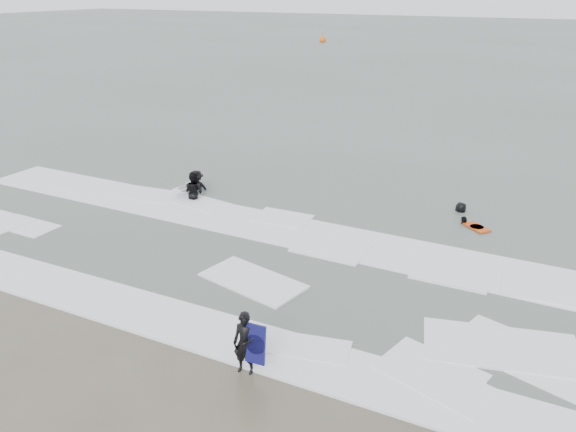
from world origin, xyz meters
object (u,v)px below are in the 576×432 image
at_px(surfer_right_near, 464,225).
at_px(buoy, 323,40).
at_px(surfer_breaker, 197,191).
at_px(surfer_right_far, 460,213).
at_px(surfer_wading, 194,200).
at_px(surfer_centre, 246,371).

distance_m(surfer_right_near, buoy, 72.02).
bearing_deg(buoy, surfer_right_near, -61.95).
height_order(surfer_breaker, surfer_right_far, surfer_breaker).
bearing_deg(surfer_right_far, surfer_wading, -34.63).
distance_m(surfer_wading, surfer_right_near, 10.82).
bearing_deg(surfer_centre, surfer_right_near, 66.45).
bearing_deg(surfer_breaker, surfer_centre, -63.84).
height_order(surfer_right_near, surfer_right_far, surfer_right_far).
xyz_separation_m(surfer_wading, surfer_breaker, (-0.54, 0.96, 0.00)).
bearing_deg(buoy, surfer_right_far, -61.74).
xyz_separation_m(surfer_centre, buoy, (-31.06, 74.63, 0.42)).
distance_m(surfer_wading, surfer_breaker, 1.10).
relative_size(surfer_breaker, buoy, 1.07).
bearing_deg(surfer_wading, surfer_right_near, -164.99).
relative_size(surfer_centre, surfer_right_near, 1.05).
height_order(surfer_wading, surfer_right_near, surfer_wading).
height_order(surfer_centre, surfer_right_far, surfer_centre).
distance_m(surfer_centre, surfer_right_near, 11.42).
xyz_separation_m(surfer_right_near, surfer_right_far, (-0.37, 1.23, 0.00)).
height_order(surfer_right_far, buoy, buoy).
distance_m(surfer_right_near, surfer_right_far, 1.28).
bearing_deg(surfer_centre, buoy, 103.30).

